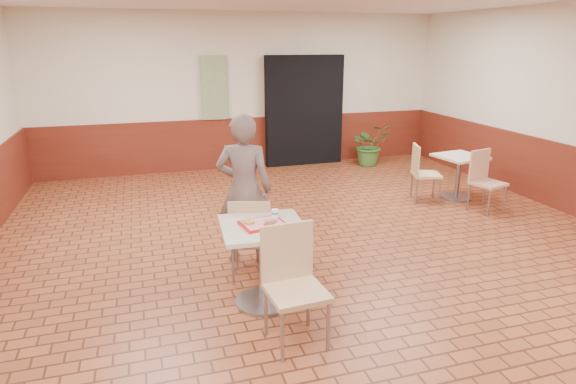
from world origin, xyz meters
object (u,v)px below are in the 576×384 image
object	(u,v)px
paper_cup	(275,213)
customer	(244,190)
ring_donut	(249,221)
long_john_donut	(270,222)
chair_main_back	(251,235)
second_table	(459,170)
serving_tray	(263,224)
chair_second_front	(484,177)
potted_plant	(370,145)
main_table	(263,251)
chair_second_left	(422,170)
chair_main_front	(292,278)

from	to	relation	value
paper_cup	customer	bearing A→B (deg)	96.76
ring_donut	paper_cup	distance (m)	0.28
ring_donut	long_john_donut	world-z (taller)	long_john_donut
chair_main_back	second_table	world-z (taller)	chair_main_back
serving_tray	chair_second_front	size ratio (longest dim) A/B	0.44
long_john_donut	potted_plant	distance (m)	5.88
main_table	paper_cup	size ratio (longest dim) A/B	10.12
chair_main_back	ring_donut	xyz separation A→B (m)	(-0.11, -0.46, 0.34)
main_table	chair_second_front	bearing A→B (deg)	23.75
paper_cup	chair_second_left	world-z (taller)	paper_cup
chair_main_front	second_table	world-z (taller)	chair_main_front
serving_tray	ring_donut	xyz separation A→B (m)	(-0.12, 0.03, 0.03)
chair_main_front	ring_donut	bearing A→B (deg)	103.64
chair_main_front	customer	distance (m)	1.67
paper_cup	chair_main_back	bearing A→B (deg)	112.47
chair_second_front	chair_main_front	bearing A→B (deg)	-162.13
chair_main_front	chair_second_left	bearing A→B (deg)	39.64
main_table	ring_donut	xyz separation A→B (m)	(-0.12, 0.03, 0.31)
chair_main_back	long_john_donut	bearing A→B (deg)	113.66
chair_main_back	serving_tray	distance (m)	0.58
ring_donut	potted_plant	bearing A→B (deg)	52.68
chair_main_front	chair_second_front	xyz separation A→B (m)	(3.75, 2.32, -0.06)
chair_main_front	second_table	xyz separation A→B (m)	(3.73, 2.92, -0.08)
paper_cup	chair_second_front	bearing A→B (deg)	23.24
customer	second_table	distance (m)	4.01
chair_main_back	customer	xyz separation A→B (m)	(0.05, 0.52, 0.34)
second_table	chair_second_front	world-z (taller)	chair_second_front
ring_donut	chair_second_front	distance (m)	4.31
serving_tray	second_table	xyz separation A→B (m)	(3.82, 2.29, -0.35)
paper_cup	potted_plant	distance (m)	5.69
chair_main_front	potted_plant	xyz separation A→B (m)	(3.36, 5.35, -0.14)
serving_tray	chair_second_front	xyz separation A→B (m)	(3.84, 1.69, -0.32)
chair_main_back	long_john_donut	size ratio (longest dim) A/B	6.47
long_john_donut	chair_second_left	world-z (taller)	chair_second_left
potted_plant	paper_cup	bearing A→B (deg)	-125.58
chair_main_front	potted_plant	distance (m)	6.32
ring_donut	second_table	size ratio (longest dim) A/B	0.15
potted_plant	customer	bearing A→B (deg)	-132.55
ring_donut	second_table	distance (m)	4.56
chair_main_back	chair_second_left	distance (m)	3.72
chair_second_left	potted_plant	world-z (taller)	chair_second_left
chair_main_front	potted_plant	size ratio (longest dim) A/B	1.19
chair_main_back	chair_second_front	size ratio (longest dim) A/B	1.02
main_table	second_table	size ratio (longest dim) A/B	1.14
ring_donut	long_john_donut	size ratio (longest dim) A/B	0.75
serving_tray	long_john_donut	world-z (taller)	long_john_donut
chair_second_front	potted_plant	xyz separation A→B (m)	(-0.39, 3.03, -0.08)
customer	serving_tray	xyz separation A→B (m)	(-0.04, -1.01, -0.03)
chair_main_back	paper_cup	xyz separation A→B (m)	(0.16, -0.39, 0.36)
customer	paper_cup	distance (m)	0.91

